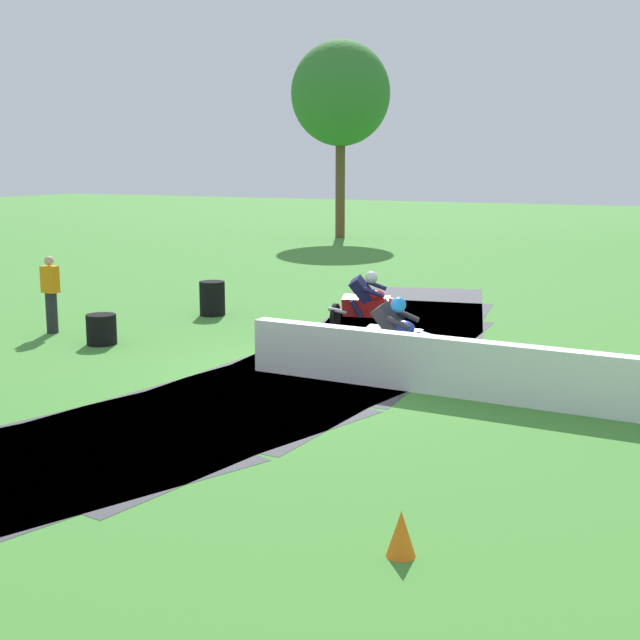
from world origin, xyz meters
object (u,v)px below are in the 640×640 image
motorcycle_lead_blue (398,337)px  tire_stack_mid_a (101,329)px  tire_stack_mid_b (212,298)px  motorcycle_chase_red (370,304)px  traffic_cone (401,533)px  track_marshal (51,295)px

motorcycle_lead_blue → tire_stack_mid_a: motorcycle_lead_blue is taller
tire_stack_mid_a → tire_stack_mid_b: tire_stack_mid_b is taller
motorcycle_lead_blue → tire_stack_mid_b: 6.99m
motorcycle_chase_red → tire_stack_mid_b: motorcycle_chase_red is taller
tire_stack_mid_b → traffic_cone: 13.22m
motorcycle_lead_blue → track_marshal: size_ratio=1.04×
motorcycle_chase_red → traffic_cone: motorcycle_chase_red is taller
tire_stack_mid_a → traffic_cone: 10.75m
motorcycle_chase_red → track_marshal: (-5.99, -2.98, 0.18)m
traffic_cone → motorcycle_lead_blue: bearing=112.4°
motorcycle_lead_blue → traffic_cone: bearing=-67.6°
motorcycle_chase_red → track_marshal: bearing=-153.5°
track_marshal → traffic_cone: size_ratio=3.70×
track_marshal → traffic_cone: 12.43m
motorcycle_lead_blue → tire_stack_mid_a: bearing=-177.0°
tire_stack_mid_a → track_marshal: bearing=165.7°
motorcycle_lead_blue → motorcycle_chase_red: size_ratio=0.99×
track_marshal → motorcycle_chase_red: bearing=26.5°
motorcycle_chase_red → track_marshal: size_ratio=1.05×
tire_stack_mid_a → tire_stack_mid_b: (0.09, 3.77, 0.10)m
track_marshal → traffic_cone: track_marshal is taller
tire_stack_mid_a → motorcycle_lead_blue: bearing=3.0°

